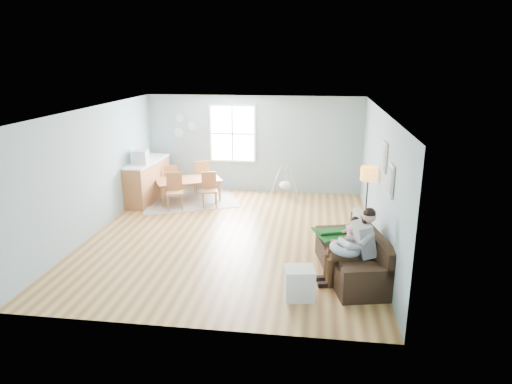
# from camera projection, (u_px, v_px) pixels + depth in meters

# --- Properties ---
(room) EXTENTS (8.40, 9.40, 3.90)m
(room) POSITION_uv_depth(u_px,v_px,m) (230.00, 124.00, 9.13)
(room) COLOR brown
(window) EXTENTS (1.32, 0.08, 1.62)m
(window) POSITION_uv_depth(u_px,v_px,m) (233.00, 134.00, 12.71)
(window) COLOR white
(window) RESTS_ON room
(pictures) EXTENTS (0.05, 1.34, 0.74)m
(pictures) POSITION_uv_depth(u_px,v_px,m) (387.00, 168.00, 7.91)
(pictures) COLOR white
(pictures) RESTS_ON room
(wall_plates) EXTENTS (0.67, 0.02, 0.66)m
(wall_plates) POSITION_uv_depth(u_px,v_px,m) (184.00, 126.00, 12.85)
(wall_plates) COLOR #A5B8C6
(wall_plates) RESTS_ON room
(sofa) EXTENTS (1.29, 2.17, 0.82)m
(sofa) POSITION_uv_depth(u_px,v_px,m) (355.00, 260.00, 8.00)
(sofa) COLOR black
(sofa) RESTS_ON room
(green_throw) EXTENTS (1.13, 1.03, 0.04)m
(green_throw) POSITION_uv_depth(u_px,v_px,m) (341.00, 233.00, 8.57)
(green_throw) COLOR #14581C
(green_throw) RESTS_ON sofa
(beige_pillow) EXTENTS (0.23, 0.51, 0.49)m
(beige_pillow) POSITION_uv_depth(u_px,v_px,m) (360.00, 224.00, 8.39)
(beige_pillow) COLOR #B7AE8C
(beige_pillow) RESTS_ON sofa
(father) EXTENTS (1.00, 0.57, 1.34)m
(father) POSITION_uv_depth(u_px,v_px,m) (354.00, 244.00, 7.59)
(father) COLOR gray
(father) RESTS_ON sofa
(nursing_pillow) EXTENTS (0.64, 0.63, 0.21)m
(nursing_pillow) POSITION_uv_depth(u_px,v_px,m) (345.00, 249.00, 7.60)
(nursing_pillow) COLOR #A7B9D1
(nursing_pillow) RESTS_ON father
(infant) EXTENTS (0.26, 0.35, 0.13)m
(infant) POSITION_uv_depth(u_px,v_px,m) (344.00, 243.00, 7.61)
(infant) COLOR white
(infant) RESTS_ON nursing_pillow
(toddler) EXTENTS (0.53, 0.31, 0.81)m
(toddler) POSITION_uv_depth(u_px,v_px,m) (349.00, 234.00, 8.06)
(toddler) COLOR silver
(toddler) RESTS_ON sofa
(floor_lamp) EXTENTS (0.32, 0.32, 1.58)m
(floor_lamp) POSITION_uv_depth(u_px,v_px,m) (368.00, 180.00, 9.27)
(floor_lamp) COLOR black
(floor_lamp) RESTS_ON room
(storage_cube) EXTENTS (0.52, 0.48, 0.51)m
(storage_cube) POSITION_uv_depth(u_px,v_px,m) (299.00, 283.00, 7.24)
(storage_cube) COLOR white
(storage_cube) RESTS_ON room
(rug) EXTENTS (2.97, 2.66, 0.01)m
(rug) POSITION_uv_depth(u_px,v_px,m) (189.00, 200.00, 12.25)
(rug) COLOR #9A948D
(rug) RESTS_ON room
(dining_table) EXTENTS (1.91, 1.59, 0.59)m
(dining_table) POSITION_uv_depth(u_px,v_px,m) (189.00, 190.00, 12.17)
(dining_table) COLOR brown
(dining_table) RESTS_ON rug
(chair_sw) EXTENTS (0.52, 0.52, 0.93)m
(chair_sw) POSITION_uv_depth(u_px,v_px,m) (175.00, 189.00, 11.44)
(chair_sw) COLOR brown
(chair_sw) RESTS_ON rug
(chair_se) EXTENTS (0.49, 0.49, 0.88)m
(chair_se) POSITION_uv_depth(u_px,v_px,m) (209.00, 187.00, 11.67)
(chair_se) COLOR brown
(chair_se) RESTS_ON rug
(chair_nw) EXTENTS (0.54, 0.54, 0.87)m
(chair_nw) POSITION_uv_depth(u_px,v_px,m) (170.00, 178.00, 12.57)
(chair_nw) COLOR brown
(chair_nw) RESTS_ON rug
(chair_ne) EXTENTS (0.57, 0.57, 0.95)m
(chair_ne) POSITION_uv_depth(u_px,v_px,m) (202.00, 174.00, 12.76)
(chair_ne) COLOR brown
(chair_ne) RESTS_ON rug
(counter) EXTENTS (0.67, 1.96, 1.08)m
(counter) POSITION_uv_depth(u_px,v_px,m) (148.00, 180.00, 12.15)
(counter) COLOR brown
(counter) RESTS_ON room
(monitor) EXTENTS (0.39, 0.37, 0.34)m
(monitor) POSITION_uv_depth(u_px,v_px,m) (140.00, 157.00, 11.60)
(monitor) COLOR #B1B1B6
(monitor) RESTS_ON counter
(baby_swing) EXTENTS (0.88, 0.90, 0.87)m
(baby_swing) POSITION_uv_depth(u_px,v_px,m) (286.00, 184.00, 12.34)
(baby_swing) COLOR #B1B1B6
(baby_swing) RESTS_ON room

